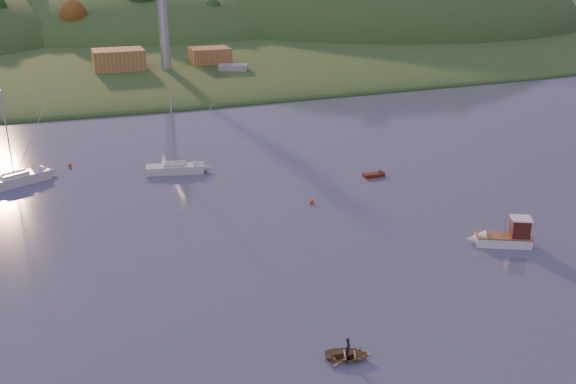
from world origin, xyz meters
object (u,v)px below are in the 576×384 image
object	(u,v)px
sailboat_near	(15,179)
canoe	(348,355)
red_tender	(378,175)
sailboat_far	(175,168)
fishing_boat	(499,237)

from	to	relation	value
sailboat_near	canoe	distance (m)	53.75
sailboat_near	red_tender	bearing A→B (deg)	-43.39
sailboat_near	red_tender	xyz separation A→B (m)	(44.82, -12.81, -0.54)
sailboat_near	sailboat_far	bearing A→B (deg)	-34.12
sailboat_far	canoe	xyz separation A→B (m)	(4.14, -45.71, -0.35)
sailboat_near	canoe	size ratio (longest dim) A/B	3.70
sailboat_far	sailboat_near	bearing A→B (deg)	-175.16
sailboat_near	sailboat_far	distance (m)	20.10
fishing_boat	sailboat_far	world-z (taller)	sailboat_far
fishing_boat	red_tender	world-z (taller)	fishing_boat
canoe	sailboat_near	bearing A→B (deg)	46.30
fishing_boat	sailboat_far	distance (m)	42.64
sailboat_near	red_tender	size ratio (longest dim) A/B	3.71
red_tender	canoe	bearing A→B (deg)	-120.16
canoe	red_tender	distance (m)	40.88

